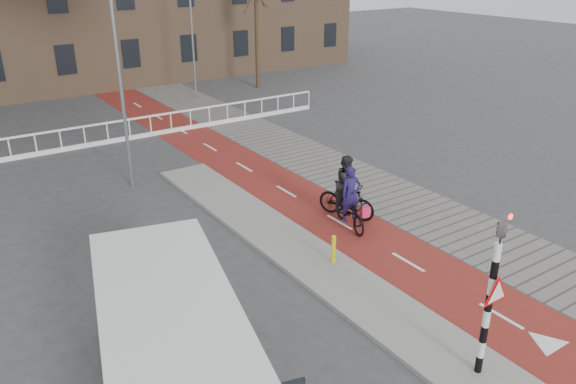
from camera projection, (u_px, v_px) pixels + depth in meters
ground at (424, 316)px, 13.06m from camera, size 120.00×120.00×0.00m
bike_lane at (257, 175)px, 21.46m from camera, size 2.50×60.00×0.01m
sidewalk at (316, 161)px, 22.90m from camera, size 3.00×60.00×0.01m
curb_island at (300, 253)px, 15.73m from camera, size 1.80×16.00×0.12m
traffic_signal at (492, 292)px, 10.43m from camera, size 0.80×0.80×3.68m
bollard at (333, 249)px, 14.99m from camera, size 0.12×0.12×0.78m
cyclist_near at (350, 207)px, 17.08m from camera, size 1.08×1.99×1.97m
cyclist_far at (347, 192)px, 17.67m from camera, size 1.28×2.00×2.07m
van at (171, 350)px, 9.98m from camera, size 3.51×6.00×2.42m
railing at (37, 149)px, 23.35m from camera, size 28.00×0.10×0.99m
tree_right at (257, 28)px, 34.21m from camera, size 0.24×0.24×7.25m
streetlight_near at (118, 66)px, 18.74m from camera, size 0.12×0.12×8.64m
streetlight_right at (192, 30)px, 31.43m from camera, size 0.12×0.12×7.79m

